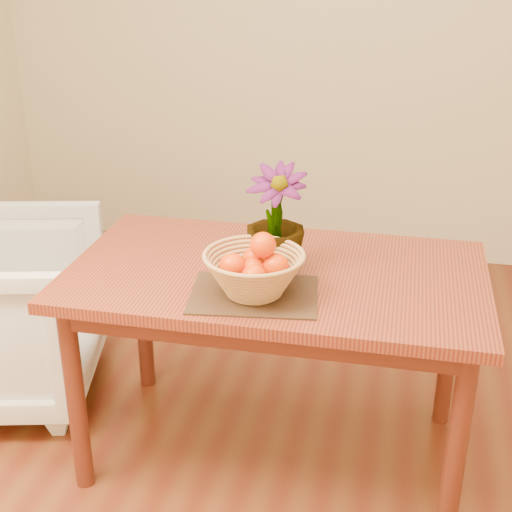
# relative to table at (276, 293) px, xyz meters

# --- Properties ---
(floor) EXTENTS (4.50, 4.50, 0.00)m
(floor) POSITION_rel_table_xyz_m (0.00, -0.30, -0.66)
(floor) COLOR #602E16
(floor) RESTS_ON ground
(wall_back) EXTENTS (4.00, 0.02, 2.70)m
(wall_back) POSITION_rel_table_xyz_m (0.00, 1.95, 0.69)
(wall_back) COLOR beige
(wall_back) RESTS_ON floor
(table) EXTENTS (1.40, 0.80, 0.75)m
(table) POSITION_rel_table_xyz_m (0.00, 0.00, 0.00)
(table) COLOR maroon
(table) RESTS_ON floor
(placemat) EXTENTS (0.43, 0.34, 0.01)m
(placemat) POSITION_rel_table_xyz_m (-0.03, -0.20, 0.09)
(placemat) COLOR #3D2516
(placemat) RESTS_ON table
(wicker_basket) EXTENTS (0.32, 0.32, 0.13)m
(wicker_basket) POSITION_rel_table_xyz_m (-0.03, -0.20, 0.16)
(wicker_basket) COLOR tan
(wicker_basket) RESTS_ON placemat
(orange_pile) EXTENTS (0.21, 0.20, 0.15)m
(orange_pile) POSITION_rel_table_xyz_m (-0.03, -0.20, 0.20)
(orange_pile) COLOR #E64303
(orange_pile) RESTS_ON wicker_basket
(potted_plant) EXTENTS (0.21, 0.21, 0.36)m
(potted_plant) POSITION_rel_table_xyz_m (-0.01, 0.01, 0.27)
(potted_plant) COLOR #164012
(potted_plant) RESTS_ON table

